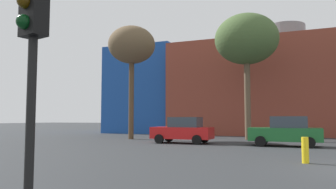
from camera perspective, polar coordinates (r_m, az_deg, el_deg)
The scene contains 7 objects.
building_backdrop at distance 35.31m, azimuth 20.21°, elevation 1.05°, with size 38.17×11.06×11.20m.
parked_car_0 at distance 21.01m, azimuth 2.66°, elevation -6.33°, with size 3.88×1.91×1.68m.
parked_car_1 at distance 19.86m, azimuth 20.10°, elevation -6.14°, with size 3.96×1.95×1.72m.
traffic_light_near_left at distance 4.73m, azimuth -22.99°, elevation 8.97°, with size 0.41×0.39×3.57m.
bare_tree_0 at distance 26.08m, azimuth -6.44°, elevation 8.49°, with size 3.73×3.73×8.94m.
bare_tree_2 at distance 26.01m, azimuth 13.70°, elevation 9.35°, with size 4.88×4.88×9.69m.
bollard_yellow_2 at distance 12.58m, azimuth 23.10°, elevation -9.04°, with size 0.24×0.24×0.92m, color yellow.
Camera 1 is at (-2.17, -11.19, 1.57)m, focal length 34.46 mm.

